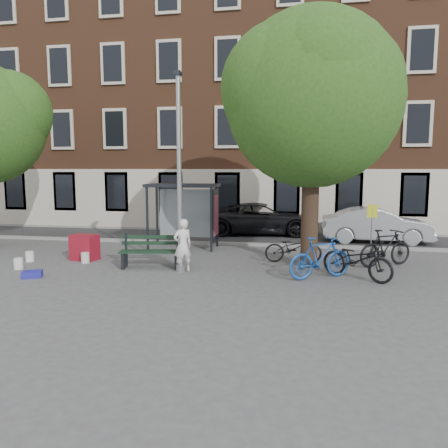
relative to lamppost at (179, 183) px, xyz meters
name	(u,v)px	position (x,y,z in m)	size (l,w,h in m)	color
ground	(181,271)	(0.00, 0.00, -2.78)	(90.00, 90.00, 0.00)	#4C4C4F
road	(221,237)	(0.00, 7.00, -2.78)	(40.00, 4.00, 0.01)	#28282B
curb_near	(212,243)	(0.00, 5.00, -2.72)	(40.00, 0.25, 0.12)	gray
curb_far	(228,230)	(0.00, 9.00, -2.72)	(40.00, 0.25, 0.12)	gray
building_row	(239,104)	(0.00, 13.00, 4.22)	(30.00, 8.00, 14.00)	brown
lamppost	(179,183)	(0.00, 0.00, 0.00)	(0.28, 0.35, 6.11)	#9EA0A3
tree_right	(313,92)	(4.01, 1.38, 2.83)	(5.76, 5.60, 8.20)	black
bus_shelter	(193,201)	(-0.61, 4.11, -0.87)	(2.85, 1.45, 2.62)	#1E2328
painter	(183,245)	(0.07, 0.03, -1.95)	(0.61, 0.40, 1.67)	white
bench	(151,253)	(-1.12, 0.41, -2.31)	(2.08, 0.99, 1.03)	#1E2328
bike_a	(293,248)	(3.48, 1.97, -2.27)	(0.68, 1.95, 1.02)	black
bike_b	(320,258)	(4.30, -0.13, -2.16)	(0.59, 2.08, 1.25)	#1B4A97
bike_c	(357,260)	(5.36, -0.02, -2.20)	(0.78, 2.22, 1.17)	black
bike_d	(386,248)	(6.50, 1.92, -2.16)	(0.59, 2.08, 1.25)	black
car_dark	(262,219)	(1.83, 8.40, -2.01)	(2.56, 5.56, 1.54)	black
car_silver	(377,225)	(7.00, 6.81, -2.02)	(1.62, 4.65, 1.53)	#A6A8AE
red_stand	(85,247)	(-3.84, 1.14, -2.33)	(0.90, 0.60, 0.90)	maroon
blue_crate	(32,274)	(-4.15, -1.50, -2.68)	(0.55, 0.40, 0.20)	#21229B
bucket_a	(18,264)	(-5.25, -0.59, -2.60)	(0.28, 0.28, 0.36)	white
bucket_b	(85,258)	(-3.58, 0.67, -2.60)	(0.28, 0.28, 0.36)	silver
bucket_c	(30,256)	(-5.59, 0.53, -2.60)	(0.28, 0.28, 0.36)	white
notice_sign	(372,220)	(6.16, 2.75, -1.33)	(0.34, 0.04, 1.98)	#9EA0A3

